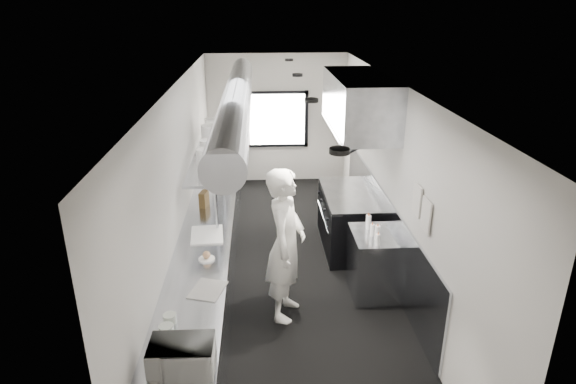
{
  "coord_description": "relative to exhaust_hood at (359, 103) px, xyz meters",
  "views": [
    {
      "loc": [
        -0.41,
        -6.51,
        3.83
      ],
      "look_at": [
        -0.02,
        -0.2,
        1.34
      ],
      "focal_mm": 30.54,
      "sensor_mm": 36.0,
      "label": 1
    }
  ],
  "objects": [
    {
      "name": "floor",
      "position": [
        -1.1,
        -0.7,
        -2.39
      ],
      "size": [
        3.0,
        8.0,
        0.01
      ],
      "primitive_type": "cube",
      "color": "black",
      "rests_on": "ground"
    },
    {
      "name": "ceiling",
      "position": [
        -1.1,
        -0.7,
        0.41
      ],
      "size": [
        3.0,
        8.0,
        0.01
      ],
      "primitive_type": "cube",
      "color": "white",
      "rests_on": "wall_back"
    },
    {
      "name": "wall_back",
      "position": [
        -1.1,
        3.3,
        -0.99
      ],
      "size": [
        3.0,
        0.02,
        2.8
      ],
      "primitive_type": "cube",
      "color": "beige",
      "rests_on": "floor"
    },
    {
      "name": "wall_left",
      "position": [
        -2.6,
        -0.7,
        -0.99
      ],
      "size": [
        0.02,
        8.0,
        2.8
      ],
      "primitive_type": "cube",
      "color": "beige",
      "rests_on": "floor"
    },
    {
      "name": "wall_right",
      "position": [
        0.4,
        -0.7,
        -0.99
      ],
      "size": [
        0.02,
        8.0,
        2.8
      ],
      "primitive_type": "cube",
      "color": "beige",
      "rests_on": "floor"
    },
    {
      "name": "wall_cladding",
      "position": [
        0.38,
        -0.4,
        -1.84
      ],
      "size": [
        0.03,
        5.5,
        1.1
      ],
      "primitive_type": "cube",
      "color": "#949AA2",
      "rests_on": "wall_right"
    },
    {
      "name": "hvac_duct",
      "position": [
        -1.8,
        -0.3,
        0.16
      ],
      "size": [
        0.4,
        6.4,
        0.4
      ],
      "primitive_type": "cylinder",
      "rotation": [
        1.57,
        0.0,
        0.0
      ],
      "color": "gray",
      "rests_on": "ceiling"
    },
    {
      "name": "service_window",
      "position": [
        -1.1,
        3.26,
        -0.99
      ],
      "size": [
        1.36,
        0.05,
        1.25
      ],
      "color": "white",
      "rests_on": "wall_back"
    },
    {
      "name": "exhaust_hood",
      "position": [
        0.0,
        0.0,
        0.0
      ],
      "size": [
        0.81,
        2.2,
        0.88
      ],
      "color": "#949AA2",
      "rests_on": "ceiling"
    },
    {
      "name": "prep_counter",
      "position": [
        -2.25,
        -1.2,
        -1.94
      ],
      "size": [
        0.7,
        6.0,
        0.9
      ],
      "primitive_type": "cube",
      "color": "#949AA2",
      "rests_on": "floor"
    },
    {
      "name": "pass_shelf",
      "position": [
        -2.29,
        0.3,
        -0.86
      ],
      "size": [
        0.45,
        3.0,
        0.68
      ],
      "color": "#949AA2",
      "rests_on": "prep_counter"
    },
    {
      "name": "range",
      "position": [
        -0.06,
        0.0,
        -1.92
      ],
      "size": [
        0.88,
        1.6,
        0.94
      ],
      "color": "black",
      "rests_on": "floor"
    },
    {
      "name": "bottle_station",
      "position": [
        0.05,
        -1.4,
        -1.94
      ],
      "size": [
        0.65,
        0.8,
        0.9
      ],
      "primitive_type": "cube",
      "color": "#949AA2",
      "rests_on": "floor"
    },
    {
      "name": "far_work_table",
      "position": [
        -2.25,
        2.5,
        -1.94
      ],
      "size": [
        0.7,
        1.2,
        0.9
      ],
      "primitive_type": "cube",
      "color": "#949AA2",
      "rests_on": "floor"
    },
    {
      "name": "notice_sheet_a",
      "position": [
        0.37,
        -1.9,
        -0.79
      ],
      "size": [
        0.02,
        0.28,
        0.38
      ],
      "primitive_type": "cube",
      "color": "beige",
      "rests_on": "wall_right"
    },
    {
      "name": "notice_sheet_b",
      "position": [
        0.37,
        -2.25,
        -0.84
      ],
      "size": [
        0.02,
        0.28,
        0.38
      ],
      "primitive_type": "cube",
      "color": "beige",
      "rests_on": "wall_right"
    },
    {
      "name": "line_cook",
      "position": [
        -1.2,
        -1.82,
        -1.39
      ],
      "size": [
        0.66,
        0.83,
        2.0
      ],
      "primitive_type": "imported",
      "rotation": [
        0.0,
        0.0,
        1.29
      ],
      "color": "white",
      "rests_on": "floor"
    },
    {
      "name": "microwave",
      "position": [
        -2.18,
        -3.88,
        -1.34
      ],
      "size": [
        0.5,
        0.38,
        0.3
      ],
      "primitive_type": "imported",
      "rotation": [
        0.0,
        0.0,
        -0.01
      ],
      "color": "silver",
      "rests_on": "prep_counter"
    },
    {
      "name": "deli_tub_a",
      "position": [
        -2.41,
        -3.18,
        -1.44
      ],
      "size": [
        0.17,
        0.17,
        0.09
      ],
      "primitive_type": "cylinder",
      "rotation": [
        0.0,
        0.0,
        -0.38
      ],
      "color": "#B6C0B1",
      "rests_on": "prep_counter"
    },
    {
      "name": "deli_tub_b",
      "position": [
        -2.41,
        -3.36,
        -1.44
      ],
      "size": [
        0.18,
        0.18,
        0.1
      ],
      "primitive_type": "cylinder",
      "rotation": [
        0.0,
        0.0,
        0.38
      ],
      "color": "#B6C0B1",
      "rests_on": "prep_counter"
    },
    {
      "name": "newspaper",
      "position": [
        -2.09,
        -2.62,
        -1.49
      ],
      "size": [
        0.44,
        0.49,
        0.01
      ],
      "primitive_type": "cube",
      "rotation": [
        0.0,
        0.0,
        -0.3
      ],
      "color": "beige",
      "rests_on": "prep_counter"
    },
    {
      "name": "small_plate",
      "position": [
        -2.16,
        -1.95,
        -1.48
      ],
      "size": [
        0.25,
        0.25,
        0.02
      ],
      "primitive_type": "cylinder",
      "rotation": [
        0.0,
        0.0,
        -0.31
      ],
      "color": "white",
      "rests_on": "prep_counter"
    },
    {
      "name": "pastry",
      "position": [
        -2.16,
        -1.95,
        -1.43
      ],
      "size": [
        0.09,
        0.09,
        0.09
      ],
      "primitive_type": "sphere",
      "color": "tan",
      "rests_on": "small_plate"
    },
    {
      "name": "cutting_board",
      "position": [
        -2.22,
        -1.29,
        -1.48
      ],
      "size": [
        0.46,
        0.59,
        0.02
      ],
      "primitive_type": "cube",
      "rotation": [
        0.0,
        0.0,
        0.08
      ],
      "color": "white",
      "rests_on": "prep_counter"
    },
    {
      "name": "knife_block",
      "position": [
        -2.35,
        -0.28,
        -1.37
      ],
      "size": [
        0.14,
        0.23,
        0.23
      ],
      "primitive_type": "cube",
      "rotation": [
        0.0,
        0.0,
        -0.23
      ],
      "color": "brown",
      "rests_on": "prep_counter"
    },
    {
      "name": "plate_stack_a",
      "position": [
        -2.28,
        -0.44,
        -0.68
      ],
      "size": [
        0.29,
        0.29,
        0.27
      ],
      "primitive_type": "cylinder",
      "rotation": [
        0.0,
        0.0,
        -0.27
      ],
      "color": "white",
      "rests_on": "pass_shelf"
    },
    {
      "name": "plate_stack_b",
      "position": [
        -2.29,
        0.03,
        -0.68
      ],
      "size": [
        0.26,
        0.26,
        0.28
      ],
      "primitive_type": "cylinder",
      "rotation": [
        0.0,
        0.0,
        -0.21
      ],
      "color": "white",
      "rests_on": "pass_shelf"
    },
    {
      "name": "plate_stack_c",
      "position": [
        -2.31,
        0.63,
        -0.64
      ],
      "size": [
        0.32,
        0.32,
        0.37
      ],
      "primitive_type": "cylinder",
      "rotation": [
        0.0,
        0.0,
        0.27
      ],
      "color": "white",
      "rests_on": "pass_shelf"
    },
    {
      "name": "plate_stack_d",
      "position": [
        -2.32,
        1.14,
        -0.64
      ],
      "size": [
        0.29,
        0.29,
        0.35
      ],
      "primitive_type": "cylinder",
      "rotation": [
        0.0,
        0.0,
        -0.32
      ],
      "color": "white",
      "rests_on": "pass_shelf"
    },
    {
      "name": "squeeze_bottle_a",
      "position": [
        -0.02,
        -1.72,
        -1.41
      ],
      "size": [
        0.07,
        0.07,
        0.16
      ],
      "primitive_type": "cylinder",
      "rotation": [
        0.0,
        0.0,
        -0.27
      ],
      "color": "white",
      "rests_on": "bottle_station"
    },
    {
      "name": "squeeze_bottle_b",
      "position": [
        0.01,
        -1.56,
        -1.39
      ],
      "size": [
        0.09,
        0.09,
        0.2
      ],
      "primitive_type": "cylinder",
      "rotation": [
        0.0,
        0.0,
        -0.42
      ],
      "color": "white",
      "rests_on": "bottle_station"
    },
    {
      "name": "squeeze_bottle_c",
      "position": [
        -0.03,
        -1.44,
        -1.41
      ],
      "size": [
        0.06,
        0.06,
        0.17
      ],
      "primitive_type": "cylinder",
      "rotation": [
        0.0,
        0.0,
        -0.03
      ],
      "color": "white",
      "rests_on": "bottle_station"
    },
    {
      "name": "squeeze_bottle_d",
      "position": [
        -0.03,
        -1.23,
        -1.39
      ],
      "size": [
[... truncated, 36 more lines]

